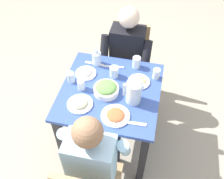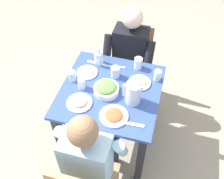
{
  "view_description": "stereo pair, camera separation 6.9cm",
  "coord_description": "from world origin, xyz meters",
  "px_view_note": "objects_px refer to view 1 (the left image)",
  "views": [
    {
      "loc": [
        -0.33,
        1.39,
        2.32
      ],
      "look_at": [
        -0.02,
        0.03,
        0.79
      ],
      "focal_mm": 41.79,
      "sensor_mm": 36.0,
      "label": 1
    },
    {
      "loc": [
        -0.39,
        1.37,
        2.32
      ],
      "look_at": [
        -0.02,
        0.03,
        0.79
      ],
      "focal_mm": 41.79,
      "sensor_mm": 36.0,
      "label": 2
    }
  ],
  "objects_px": {
    "diner_near": "(125,61)",
    "water_glass_far_left": "(114,72)",
    "plate_rice_curry": "(115,115)",
    "salad_bowl": "(106,89)",
    "plate_yoghurt": "(86,72)",
    "plate_beans": "(80,103)",
    "chair_near": "(128,59)",
    "water_pitcher": "(134,92)",
    "dining_table": "(110,101)",
    "oil_carafe": "(97,59)",
    "water_glass_near_left": "(136,62)",
    "plate_fries": "(139,81)",
    "water_glass_near_right": "(81,85)",
    "diner_far": "(95,155)",
    "water_glass_far_right": "(71,77)",
    "water_glass_by_pitcher": "(156,74)"
  },
  "relations": [
    {
      "from": "plate_rice_curry",
      "to": "plate_yoghurt",
      "type": "bearing_deg",
      "value": -48.34
    },
    {
      "from": "plate_beans",
      "to": "water_glass_far_left",
      "type": "xyz_separation_m",
      "value": [
        -0.19,
        -0.37,
        0.03
      ]
    },
    {
      "from": "diner_far",
      "to": "plate_beans",
      "type": "bearing_deg",
      "value": -57.93
    },
    {
      "from": "plate_fries",
      "to": "water_glass_by_pitcher",
      "type": "height_order",
      "value": "water_glass_by_pitcher"
    },
    {
      "from": "water_glass_near_left",
      "to": "water_glass_far_left",
      "type": "bearing_deg",
      "value": 43.16
    },
    {
      "from": "dining_table",
      "to": "salad_bowl",
      "type": "relative_size",
      "value": 3.96
    },
    {
      "from": "water_pitcher",
      "to": "water_glass_near_right",
      "type": "xyz_separation_m",
      "value": [
        0.43,
        -0.03,
        -0.05
      ]
    },
    {
      "from": "plate_fries",
      "to": "water_glass_near_right",
      "type": "bearing_deg",
      "value": 21.26
    },
    {
      "from": "chair_near",
      "to": "plate_rice_curry",
      "type": "bearing_deg",
      "value": 93.96
    },
    {
      "from": "water_glass_near_right",
      "to": "water_glass_far_left",
      "type": "relative_size",
      "value": 0.97
    },
    {
      "from": "plate_yoghurt",
      "to": "water_glass_near_left",
      "type": "relative_size",
      "value": 1.73
    },
    {
      "from": "salad_bowl",
      "to": "plate_yoghurt",
      "type": "relative_size",
      "value": 1.13
    },
    {
      "from": "diner_near",
      "to": "water_glass_far_left",
      "type": "xyz_separation_m",
      "value": [
        0.03,
        0.36,
        0.18
      ]
    },
    {
      "from": "diner_near",
      "to": "plate_rice_curry",
      "type": "height_order",
      "value": "diner_near"
    },
    {
      "from": "dining_table",
      "to": "plate_yoghurt",
      "type": "bearing_deg",
      "value": -28.5
    },
    {
      "from": "plate_fries",
      "to": "water_glass_far_left",
      "type": "relative_size",
      "value": 1.91
    },
    {
      "from": "water_pitcher",
      "to": "plate_beans",
      "type": "height_order",
      "value": "water_pitcher"
    },
    {
      "from": "plate_fries",
      "to": "plate_beans",
      "type": "bearing_deg",
      "value": 39.69
    },
    {
      "from": "water_pitcher",
      "to": "water_glass_far_left",
      "type": "distance_m",
      "value": 0.31
    },
    {
      "from": "water_pitcher",
      "to": "salad_bowl",
      "type": "height_order",
      "value": "water_pitcher"
    },
    {
      "from": "plate_fries",
      "to": "water_pitcher",
      "type": "bearing_deg",
      "value": 86.13
    },
    {
      "from": "salad_bowl",
      "to": "oil_carafe",
      "type": "bearing_deg",
      "value": -62.9
    },
    {
      "from": "water_glass_near_left",
      "to": "diner_far",
      "type": "bearing_deg",
      "value": 79.79
    },
    {
      "from": "diner_far",
      "to": "plate_beans",
      "type": "xyz_separation_m",
      "value": [
        0.2,
        -0.32,
        0.15
      ]
    },
    {
      "from": "plate_rice_curry",
      "to": "chair_near",
      "type": "bearing_deg",
      "value": -86.04
    },
    {
      "from": "water_glass_near_left",
      "to": "dining_table",
      "type": "bearing_deg",
      "value": 63.43
    },
    {
      "from": "diner_far",
      "to": "water_glass_near_left",
      "type": "distance_m",
      "value": 0.88
    },
    {
      "from": "water_glass_near_left",
      "to": "oil_carafe",
      "type": "height_order",
      "value": "oil_carafe"
    },
    {
      "from": "diner_near",
      "to": "plate_yoghurt",
      "type": "bearing_deg",
      "value": 54.7
    },
    {
      "from": "diner_near",
      "to": "water_pitcher",
      "type": "bearing_deg",
      "value": 106.06
    },
    {
      "from": "plate_beans",
      "to": "oil_carafe",
      "type": "distance_m",
      "value": 0.49
    },
    {
      "from": "salad_bowl",
      "to": "plate_yoghurt",
      "type": "height_order",
      "value": "salad_bowl"
    },
    {
      "from": "chair_near",
      "to": "plate_rice_curry",
      "type": "relative_size",
      "value": 3.94
    },
    {
      "from": "water_pitcher",
      "to": "plate_rice_curry",
      "type": "xyz_separation_m",
      "value": [
        0.1,
        0.18,
        -0.08
      ]
    },
    {
      "from": "plate_beans",
      "to": "plate_rice_curry",
      "type": "bearing_deg",
      "value": 170.27
    },
    {
      "from": "plate_fries",
      "to": "diner_near",
      "type": "bearing_deg",
      "value": -64.69
    },
    {
      "from": "salad_bowl",
      "to": "plate_fries",
      "type": "height_order",
      "value": "salad_bowl"
    },
    {
      "from": "dining_table",
      "to": "oil_carafe",
      "type": "bearing_deg",
      "value": -56.47
    },
    {
      "from": "plate_fries",
      "to": "water_glass_by_pitcher",
      "type": "distance_m",
      "value": 0.16
    },
    {
      "from": "water_pitcher",
      "to": "water_glass_by_pitcher",
      "type": "height_order",
      "value": "water_pitcher"
    },
    {
      "from": "water_pitcher",
      "to": "plate_beans",
      "type": "xyz_separation_m",
      "value": [
        0.39,
        0.13,
        -0.08
      ]
    },
    {
      "from": "water_pitcher",
      "to": "plate_beans",
      "type": "relative_size",
      "value": 0.95
    },
    {
      "from": "plate_beans",
      "to": "oil_carafe",
      "type": "height_order",
      "value": "oil_carafe"
    },
    {
      "from": "plate_beans",
      "to": "plate_fries",
      "type": "bearing_deg",
      "value": -140.31
    },
    {
      "from": "dining_table",
      "to": "oil_carafe",
      "type": "height_order",
      "value": "oil_carafe"
    },
    {
      "from": "salad_bowl",
      "to": "water_glass_by_pitcher",
      "type": "relative_size",
      "value": 2.13
    },
    {
      "from": "diner_far",
      "to": "oil_carafe",
      "type": "relative_size",
      "value": 6.97
    },
    {
      "from": "chair_near",
      "to": "water_glass_far_right",
      "type": "bearing_deg",
      "value": 62.37
    },
    {
      "from": "plate_rice_curry",
      "to": "water_glass_near_right",
      "type": "height_order",
      "value": "water_glass_near_right"
    },
    {
      "from": "salad_bowl",
      "to": "water_glass_near_left",
      "type": "height_order",
      "value": "water_glass_near_left"
    }
  ]
}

